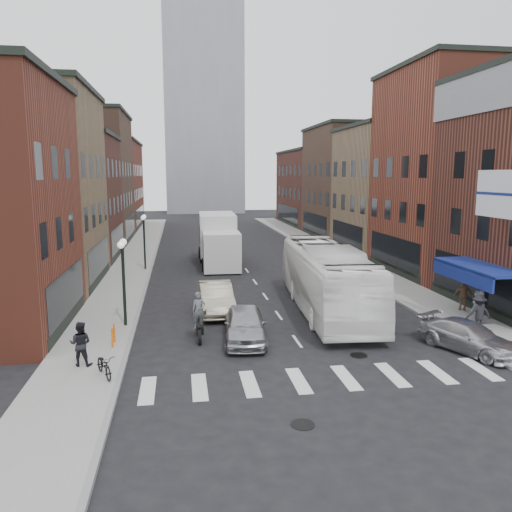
% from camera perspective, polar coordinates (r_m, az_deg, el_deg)
% --- Properties ---
extents(ground, '(160.00, 160.00, 0.00)m').
position_cam_1_polar(ground, '(20.65, 5.38, -10.58)').
color(ground, black).
rests_on(ground, ground).
extents(sidewalk_left, '(3.00, 74.00, 0.15)m').
position_cam_1_polar(sidewalk_left, '(41.57, -13.69, -0.56)').
color(sidewalk_left, gray).
rests_on(sidewalk_left, ground).
extents(sidewalk_right, '(3.00, 74.00, 0.15)m').
position_cam_1_polar(sidewalk_right, '(43.49, 9.22, 0.02)').
color(sidewalk_right, gray).
rests_on(sidewalk_right, ground).
extents(curb_left, '(0.20, 74.00, 0.16)m').
position_cam_1_polar(curb_left, '(41.47, -11.62, -0.61)').
color(curb_left, gray).
rests_on(curb_left, ground).
extents(curb_right, '(0.20, 74.00, 0.16)m').
position_cam_1_polar(curb_right, '(43.07, 7.31, -0.13)').
color(curb_right, gray).
rests_on(curb_right, ground).
extents(crosswalk_stripes, '(12.00, 2.20, 0.01)m').
position_cam_1_polar(crosswalk_stripes, '(17.96, 7.77, -13.76)').
color(crosswalk_stripes, silver).
rests_on(crosswalk_stripes, ground).
extents(bldg_left_mid_a, '(10.30, 10.20, 12.30)m').
position_cam_1_polar(bldg_left_mid_a, '(34.37, -26.16, 6.93)').
color(bldg_left_mid_a, olive).
rests_on(bldg_left_mid_a, ground).
extents(bldg_left_mid_b, '(10.30, 10.20, 10.30)m').
position_cam_1_polar(bldg_left_mid_b, '(44.05, -22.22, 6.21)').
color(bldg_left_mid_b, '#4F241C').
rests_on(bldg_left_mid_b, ground).
extents(bldg_left_far_a, '(10.30, 12.20, 13.30)m').
position_cam_1_polar(bldg_left_far_a, '(54.77, -19.66, 8.40)').
color(bldg_left_far_a, brown).
rests_on(bldg_left_far_a, ground).
extents(bldg_left_far_b, '(10.30, 16.20, 11.30)m').
position_cam_1_polar(bldg_left_far_b, '(68.59, -17.43, 7.76)').
color(bldg_left_far_b, maroon).
rests_on(bldg_left_far_b, ground).
extents(bldg_right_mid_a, '(10.30, 10.20, 14.30)m').
position_cam_1_polar(bldg_right_mid_a, '(38.34, 22.67, 8.81)').
color(bldg_right_mid_a, maroon).
rests_on(bldg_right_mid_a, ground).
extents(bldg_right_mid_b, '(10.30, 10.20, 11.30)m').
position_cam_1_polar(bldg_right_mid_b, '(47.20, 16.22, 7.30)').
color(bldg_right_mid_b, olive).
rests_on(bldg_right_mid_b, ground).
extents(bldg_right_far_a, '(10.30, 12.20, 12.30)m').
position_cam_1_polar(bldg_right_far_a, '(57.36, 11.60, 8.27)').
color(bldg_right_far_a, brown).
rests_on(bldg_right_far_a, ground).
extents(bldg_right_far_b, '(10.30, 16.20, 10.30)m').
position_cam_1_polar(bldg_right_far_b, '(70.68, 7.62, 7.73)').
color(bldg_right_far_b, '#4F241C').
rests_on(bldg_right_far_b, ground).
extents(awning_blue, '(1.80, 5.00, 0.78)m').
position_cam_1_polar(awning_blue, '(25.74, 23.71, -1.29)').
color(awning_blue, navy).
rests_on(awning_blue, ground).
extents(billboard_sign, '(1.52, 3.00, 3.70)m').
position_cam_1_polar(billboard_sign, '(23.53, 26.17, 6.22)').
color(billboard_sign, black).
rests_on(billboard_sign, ground).
extents(distant_tower, '(14.00, 14.00, 50.00)m').
position_cam_1_polar(distant_tower, '(98.59, -6.15, 19.78)').
color(distant_tower, '#9399A0').
rests_on(distant_tower, ground).
extents(streetlamp_near, '(0.32, 1.22, 4.11)m').
position_cam_1_polar(streetlamp_near, '(23.33, -14.95, -1.13)').
color(streetlamp_near, black).
rests_on(streetlamp_near, ground).
extents(streetlamp_far, '(0.32, 1.22, 4.11)m').
position_cam_1_polar(streetlamp_far, '(37.14, -12.68, 2.75)').
color(streetlamp_far, black).
rests_on(streetlamp_far, ground).
extents(bike_rack, '(0.08, 0.68, 0.80)m').
position_cam_1_polar(bike_rack, '(21.32, -15.99, -8.71)').
color(bike_rack, '#D8590C').
rests_on(bike_rack, sidewalk_left).
extents(box_truck, '(2.93, 9.08, 3.92)m').
position_cam_1_polar(box_truck, '(39.07, -4.32, 1.83)').
color(box_truck, silver).
rests_on(box_truck, ground).
extents(motorcycle_rider, '(0.61, 2.05, 2.09)m').
position_cam_1_polar(motorcycle_rider, '(21.57, -6.56, -7.00)').
color(motorcycle_rider, black).
rests_on(motorcycle_rider, ground).
extents(transit_bus, '(3.76, 12.49, 3.43)m').
position_cam_1_polar(transit_bus, '(26.01, 8.06, -2.53)').
color(transit_bus, white).
rests_on(transit_bus, ground).
extents(sedan_left_near, '(2.16, 4.44, 1.46)m').
position_cam_1_polar(sedan_left_near, '(21.34, -1.28, -7.82)').
color(sedan_left_near, '#A6A5AA').
rests_on(sedan_left_near, ground).
extents(sedan_left_far, '(1.69, 4.68, 1.54)m').
position_cam_1_polar(sedan_left_far, '(25.67, -4.60, -4.80)').
color(sedan_left_far, beige).
rests_on(sedan_left_far, ground).
extents(curb_car, '(3.21, 4.44, 1.20)m').
position_cam_1_polar(curb_car, '(21.92, 23.11, -8.48)').
color(curb_car, '#B6B6BB').
rests_on(curb_car, ground).
extents(parked_bicycle, '(1.10, 1.60, 0.80)m').
position_cam_1_polar(parked_bicycle, '(18.27, -16.95, -11.84)').
color(parked_bicycle, black).
rests_on(parked_bicycle, sidewalk_left).
extents(ped_left_solo, '(0.86, 0.58, 1.63)m').
position_cam_1_polar(ped_left_solo, '(19.37, -19.43, -9.43)').
color(ped_left_solo, black).
rests_on(ped_left_solo, sidewalk_left).
extents(ped_right_a, '(1.13, 0.66, 1.66)m').
position_cam_1_polar(ped_right_a, '(24.18, 24.11, -5.96)').
color(ped_right_a, black).
rests_on(ped_right_a, sidewalk_right).
extents(ped_right_b, '(1.03, 0.78, 1.58)m').
position_cam_1_polar(ped_right_b, '(27.54, 22.63, -4.16)').
color(ped_right_b, brown).
rests_on(ped_right_b, sidewalk_right).
extents(ped_right_c, '(0.88, 0.68, 1.60)m').
position_cam_1_polar(ped_right_c, '(25.43, 24.10, -5.31)').
color(ped_right_c, '#585A60').
rests_on(ped_right_c, sidewalk_right).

